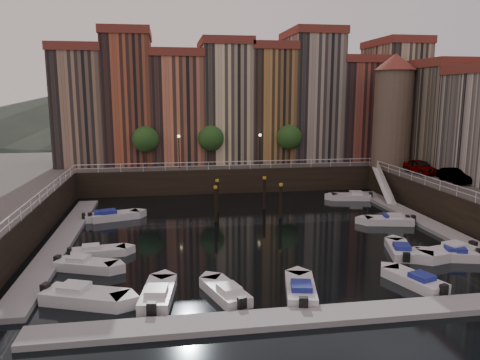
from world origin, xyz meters
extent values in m
plane|color=black|center=(0.00, 0.00, 0.00)|extent=(200.00, 200.00, 0.00)
cube|color=black|center=(0.00, 26.00, 1.50)|extent=(80.00, 20.00, 3.00)
cube|color=gray|center=(-16.20, -1.00, 0.17)|extent=(2.00, 28.00, 0.35)
cube|color=gray|center=(16.20, -1.00, 0.17)|extent=(2.00, 28.00, 0.35)
cube|color=gray|center=(0.00, -17.00, 0.17)|extent=(30.00, 2.00, 0.35)
cone|color=#2D382D|center=(-30.00, 110.00, 7.00)|extent=(80.00, 80.00, 14.00)
cone|color=#2D382D|center=(5.00, 110.00, 9.00)|extent=(100.00, 100.00, 18.00)
cone|color=#2D382D|center=(40.00, 110.00, 6.00)|extent=(70.00, 70.00, 12.00)
cube|color=#91725C|center=(-18.00, 23.50, 10.00)|extent=(6.00, 10.00, 14.00)
cube|color=brown|center=(-18.00, 23.50, 17.50)|extent=(6.30, 10.30, 1.00)
cube|color=#9F4D32|center=(-12.10, 23.50, 11.00)|extent=(5.80, 10.00, 16.00)
cube|color=brown|center=(-12.10, 23.50, 19.50)|extent=(6.10, 10.30, 1.00)
cube|color=#C87252|center=(-5.95, 23.50, 9.75)|extent=(6.50, 10.00, 13.50)
cube|color=brown|center=(-5.95, 23.50, 17.00)|extent=(6.80, 10.30, 1.00)
cube|color=beige|center=(0.40, 23.50, 10.50)|extent=(6.20, 10.00, 15.00)
cube|color=brown|center=(0.40, 23.50, 18.50)|extent=(6.50, 10.30, 1.00)
cube|color=#A97A3E|center=(6.30, 23.50, 10.25)|extent=(5.60, 10.00, 14.50)
cube|color=brown|center=(6.30, 23.50, 18.00)|extent=(5.90, 10.30, 1.00)
cube|color=#9E9284|center=(12.30, 23.50, 11.25)|extent=(6.40, 10.00, 16.50)
cube|color=brown|center=(12.30, 23.50, 20.00)|extent=(6.70, 10.30, 1.00)
cube|color=brown|center=(18.50, 23.50, 9.50)|extent=(6.00, 10.00, 13.00)
cube|color=brown|center=(18.50, 23.50, 16.50)|extent=(6.30, 10.30, 1.00)
cube|color=tan|center=(24.45, 23.50, 10.75)|extent=(5.90, 10.00, 15.50)
cube|color=brown|center=(24.45, 23.50, 19.00)|extent=(6.20, 10.30, 1.00)
cube|color=#736A57|center=(26.50, 12.00, 9.00)|extent=(9.00, 8.00, 12.00)
cube|color=brown|center=(26.50, 12.00, 15.50)|extent=(9.30, 8.30, 1.00)
cylinder|color=#6B5B4C|center=(20.00, 14.50, 9.00)|extent=(4.60, 4.60, 12.00)
cone|color=brown|center=(20.00, 14.50, 15.80)|extent=(5.20, 5.20, 2.00)
cylinder|color=black|center=(-10.00, 18.20, 4.20)|extent=(0.30, 0.30, 2.40)
sphere|color=#1E4719|center=(-10.00, 18.20, 6.60)|extent=(3.20, 3.20, 3.20)
cylinder|color=black|center=(-2.00, 18.20, 4.20)|extent=(0.30, 0.30, 2.40)
sphere|color=#1E4719|center=(-2.00, 18.20, 6.60)|extent=(3.20, 3.20, 3.20)
cylinder|color=black|center=(8.00, 18.20, 4.20)|extent=(0.30, 0.30, 2.40)
sphere|color=#1E4719|center=(8.00, 18.20, 6.60)|extent=(3.20, 3.20, 3.20)
cylinder|color=black|center=(-6.00, 17.20, 5.00)|extent=(0.12, 0.12, 4.00)
sphere|color=#FFD88C|center=(-6.00, 17.20, 7.00)|extent=(0.36, 0.36, 0.36)
cylinder|color=black|center=(4.00, 17.20, 5.00)|extent=(0.12, 0.12, 4.00)
sphere|color=#FFD88C|center=(4.00, 17.20, 7.00)|extent=(0.36, 0.36, 0.36)
cube|color=white|center=(0.00, 16.00, 3.95)|extent=(36.00, 0.08, 0.08)
cube|color=white|center=(0.00, 16.00, 3.50)|extent=(36.00, 0.06, 0.06)
cube|color=white|center=(18.00, -1.00, 3.95)|extent=(0.08, 34.00, 0.08)
cube|color=white|center=(18.00, -1.00, 3.50)|extent=(0.06, 34.00, 0.06)
cube|color=white|center=(-18.00, -1.00, 3.95)|extent=(0.08, 34.00, 0.08)
cube|color=white|center=(-18.00, -1.00, 3.50)|extent=(0.06, 34.00, 0.06)
cube|color=white|center=(17.10, 10.00, 1.75)|extent=(2.78, 8.26, 2.81)
cube|color=white|center=(17.10, 10.00, 2.25)|extent=(1.93, 8.32, 3.65)
cylinder|color=black|center=(-3.03, 3.46, 1.50)|extent=(0.32, 0.32, 3.60)
cylinder|color=#C98B17|center=(-3.03, 3.46, 3.35)|extent=(0.36, 0.36, 0.25)
cylinder|color=black|center=(-2.50, 6.90, 1.50)|extent=(0.32, 0.32, 3.60)
cylinder|color=#C98B17|center=(-2.50, 6.90, 3.35)|extent=(0.36, 0.36, 0.25)
cylinder|color=black|center=(3.38, 3.71, 1.50)|extent=(0.32, 0.32, 3.60)
cylinder|color=#C98B17|center=(3.38, 3.71, 3.35)|extent=(0.36, 0.36, 0.25)
cylinder|color=black|center=(2.58, 7.68, 1.50)|extent=(0.32, 0.32, 3.60)
cylinder|color=#C98B17|center=(2.58, 7.68, 3.35)|extent=(0.36, 0.36, 0.25)
cube|color=silver|center=(-12.43, -13.01, 0.33)|extent=(5.27, 3.53, 0.84)
cube|color=silver|center=(-13.05, -12.77, 0.84)|extent=(1.94, 1.81, 0.56)
cube|color=black|center=(-14.82, -12.09, 0.61)|extent=(0.56, 0.66, 0.78)
cube|color=silver|center=(-13.22, -7.53, 0.29)|extent=(4.53, 3.03, 0.72)
cube|color=silver|center=(-13.76, -7.32, 0.72)|extent=(1.67, 1.56, 0.48)
cube|color=black|center=(-15.29, -6.74, 0.53)|extent=(0.48, 0.57, 0.67)
cube|color=silver|center=(-12.79, -4.71, 0.27)|extent=(4.10, 2.01, 0.67)
cube|color=silver|center=(-13.32, -4.78, 0.67)|extent=(1.38, 1.23, 0.45)
cube|color=black|center=(-14.83, -4.97, 0.49)|extent=(0.37, 0.48, 0.63)
cube|color=silver|center=(-13.30, 5.71, 0.29)|extent=(4.48, 2.41, 0.72)
cube|color=navy|center=(-13.87, 5.60, 0.72)|extent=(1.54, 1.39, 0.48)
cube|color=black|center=(-15.48, 5.29, 0.53)|extent=(0.42, 0.54, 0.68)
cube|color=silver|center=(-12.63, 5.78, 0.31)|extent=(4.80, 2.96, 0.76)
cube|color=navy|center=(-13.21, 5.61, 0.76)|extent=(1.72, 1.58, 0.51)
cube|color=black|center=(-14.87, 5.10, 0.56)|extent=(0.49, 0.59, 0.71)
cube|color=silver|center=(12.71, -9.50, 0.29)|extent=(4.54, 2.71, 0.73)
cube|color=navy|center=(13.27, -9.65, 0.73)|extent=(1.61, 1.48, 0.48)
cube|color=black|center=(14.86, -10.09, 0.53)|extent=(0.45, 0.56, 0.68)
cube|color=silver|center=(12.98, -9.26, 0.32)|extent=(5.04, 2.90, 0.81)
cube|color=silver|center=(13.61, -9.10, 0.81)|extent=(1.77, 1.61, 0.54)
cube|color=black|center=(15.39, -8.67, 0.59)|extent=(0.49, 0.61, 0.75)
cube|color=silver|center=(12.88, 0.05, 0.29)|extent=(4.55, 2.50, 0.73)
cube|color=silver|center=(13.45, -0.07, 0.73)|extent=(1.58, 1.43, 0.49)
cube|color=black|center=(15.08, -0.41, 0.54)|extent=(0.43, 0.55, 0.68)
cube|color=silver|center=(12.59, 0.26, 0.27)|extent=(4.24, 2.28, 0.69)
cube|color=navy|center=(13.13, 0.16, 0.69)|extent=(1.46, 1.32, 0.46)
cube|color=black|center=(14.66, -0.13, 0.50)|extent=(0.40, 0.51, 0.64)
cube|color=silver|center=(13.36, 10.44, 0.30)|extent=(4.59, 2.51, 0.74)
cube|color=silver|center=(13.94, 10.32, 0.74)|extent=(1.59, 1.44, 0.49)
cube|color=black|center=(15.58, 9.99, 0.54)|extent=(0.44, 0.55, 0.69)
cube|color=silver|center=(-8.24, -13.17, 0.31)|extent=(2.34, 4.69, 0.77)
cube|color=silver|center=(-8.33, -13.77, 0.77)|extent=(1.41, 1.59, 0.51)
cube|color=black|center=(-8.57, -15.49, 0.56)|extent=(0.56, 0.42, 0.72)
cube|color=silver|center=(-4.29, -13.41, 0.28)|extent=(2.86, 4.46, 0.71)
cube|color=silver|center=(-4.11, -13.95, 0.71)|extent=(1.50, 1.62, 0.47)
cube|color=black|center=(-3.59, -15.48, 0.52)|extent=(0.55, 0.47, 0.66)
cube|color=silver|center=(0.27, -13.86, 0.30)|extent=(2.65, 4.74, 0.76)
cube|color=navy|center=(0.14, -14.45, 0.76)|extent=(1.50, 1.65, 0.51)
cube|color=black|center=(-0.23, -16.14, 0.56)|extent=(0.57, 0.46, 0.71)
cube|color=silver|center=(7.86, -13.56, 0.28)|extent=(2.90, 4.48, 0.71)
cube|color=navy|center=(8.05, -14.10, 0.71)|extent=(1.51, 1.63, 0.47)
cube|color=black|center=(8.58, -15.62, 0.52)|extent=(0.56, 0.47, 0.66)
imported|color=gray|center=(20.86, 8.92, 3.79)|extent=(2.23, 4.78, 1.58)
imported|color=gray|center=(21.51, 3.41, 3.71)|extent=(1.66, 4.38, 1.43)
cube|color=silver|center=(9.84, -7.90, 0.29)|extent=(2.74, 4.48, 0.72)
cube|color=navy|center=(9.68, -8.45, 0.72)|extent=(1.48, 1.60, 0.48)
cube|color=black|center=(9.22, -10.00, 0.52)|extent=(0.55, 0.45, 0.67)
camera|label=1|loc=(-7.53, -39.58, 12.01)|focal=35.00mm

